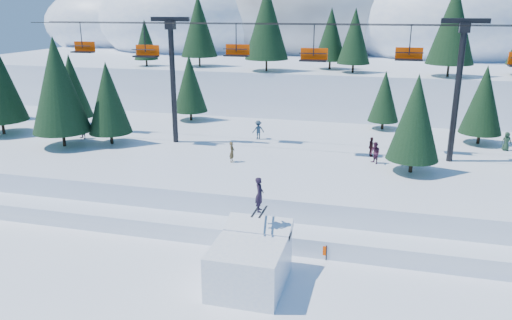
% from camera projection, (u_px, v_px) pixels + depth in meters
% --- Properties ---
extents(ground, '(160.00, 160.00, 0.00)m').
position_uv_depth(ground, '(202.00, 294.00, 24.46)').
color(ground, white).
rests_on(ground, ground).
extents(mid_shelf, '(70.00, 22.00, 2.50)m').
position_uv_depth(mid_shelf, '(279.00, 164.00, 40.76)').
color(mid_shelf, white).
rests_on(mid_shelf, ground).
extents(berm, '(70.00, 6.00, 1.10)m').
position_uv_depth(berm, '(246.00, 220.00, 31.71)').
color(berm, white).
rests_on(berm, ground).
extents(mountain_ridge, '(119.00, 60.32, 26.46)m').
position_uv_depth(mountain_ridge, '(316.00, 30.00, 90.76)').
color(mountain_ridge, white).
rests_on(mountain_ridge, ground).
extents(jump_kicker, '(3.49, 4.75, 5.26)m').
position_uv_depth(jump_kicker, '(250.00, 261.00, 24.94)').
color(jump_kicker, white).
rests_on(jump_kicker, ground).
extents(chairlift, '(46.00, 3.21, 10.28)m').
position_uv_depth(chairlift, '(297.00, 64.00, 38.14)').
color(chairlift, black).
rests_on(chairlift, mid_shelf).
extents(conifer_stand, '(63.07, 17.15, 8.98)m').
position_uv_depth(conifer_stand, '(279.00, 95.00, 39.74)').
color(conifer_stand, black).
rests_on(conifer_stand, mid_shelf).
extents(distant_skiers, '(35.86, 9.07, 1.65)m').
position_uv_depth(distant_skiers, '(281.00, 138.00, 40.52)').
color(distant_skiers, '#401B1F').
rests_on(distant_skiers, mid_shelf).
extents(banner_near, '(2.80, 0.65, 0.90)m').
position_uv_depth(banner_near, '(303.00, 246.00, 28.19)').
color(banner_near, black).
rests_on(banner_near, ground).
extents(banner_far, '(2.77, 0.77, 0.90)m').
position_uv_depth(banner_far, '(428.00, 257.00, 26.99)').
color(banner_far, black).
rests_on(banner_far, ground).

